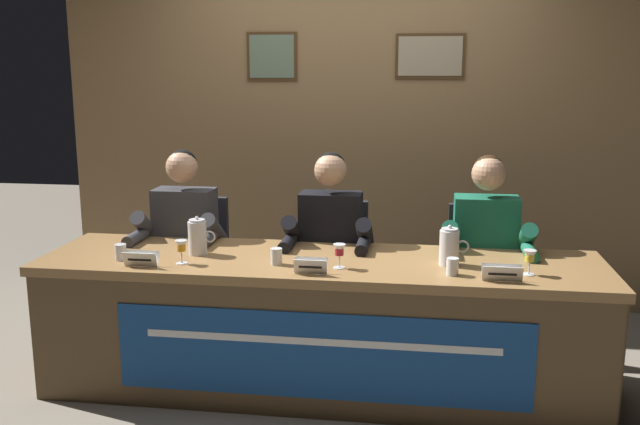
{
  "coord_description": "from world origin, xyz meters",
  "views": [
    {
      "loc": [
        0.51,
        -3.55,
        1.73
      ],
      "look_at": [
        0.0,
        0.0,
        0.97
      ],
      "focal_mm": 39.49,
      "sensor_mm": 36.0,
      "label": 1
    }
  ],
  "objects_px": {
    "juice_glass_left": "(181,247)",
    "panelist_center": "(329,243)",
    "chair_center": "(333,278)",
    "nameplate_right": "(502,273)",
    "nameplate_center": "(311,266)",
    "panelist_right": "(486,248)",
    "water_cup_left": "(121,253)",
    "water_pitcher_right_side": "(449,247)",
    "panelist_left": "(181,237)",
    "water_cup_center": "(276,257)",
    "water_cup_right": "(452,267)",
    "chair_left": "(193,272)",
    "chair_right": "(481,285)",
    "juice_glass_right": "(530,258)",
    "water_pitcher_left_side": "(198,237)",
    "juice_glass_center": "(339,251)",
    "conference_table": "(317,307)",
    "nameplate_left": "(141,259)"
  },
  "relations": [
    {
      "from": "juice_glass_left",
      "to": "water_cup_right",
      "type": "distance_m",
      "value": 1.37
    },
    {
      "from": "chair_center",
      "to": "water_pitcher_left_side",
      "type": "relative_size",
      "value": 4.33
    },
    {
      "from": "chair_left",
      "to": "water_cup_center",
      "type": "relative_size",
      "value": 10.69
    },
    {
      "from": "nameplate_right",
      "to": "chair_right",
      "type": "bearing_deg",
      "value": 91.29
    },
    {
      "from": "nameplate_left",
      "to": "juice_glass_left",
      "type": "relative_size",
      "value": 1.42
    },
    {
      "from": "water_cup_center",
      "to": "water_pitcher_right_side",
      "type": "height_order",
      "value": "water_pitcher_right_side"
    },
    {
      "from": "chair_left",
      "to": "water_cup_right",
      "type": "height_order",
      "value": "chair_left"
    },
    {
      "from": "chair_center",
      "to": "water_pitcher_left_side",
      "type": "distance_m",
      "value": 0.95
    },
    {
      "from": "chair_left",
      "to": "juice_glass_left",
      "type": "bearing_deg",
      "value": -75.34
    },
    {
      "from": "panelist_left",
      "to": "juice_glass_right",
      "type": "xyz_separation_m",
      "value": [
        1.94,
        -0.5,
        0.09
      ]
    },
    {
      "from": "chair_center",
      "to": "nameplate_right",
      "type": "distance_m",
      "value": 1.27
    },
    {
      "from": "chair_center",
      "to": "panelist_center",
      "type": "relative_size",
      "value": 0.74
    },
    {
      "from": "panelist_left",
      "to": "water_cup_center",
      "type": "relative_size",
      "value": 14.54
    },
    {
      "from": "juice_glass_left",
      "to": "panelist_right",
      "type": "bearing_deg",
      "value": 19.34
    },
    {
      "from": "water_cup_right",
      "to": "water_pitcher_right_side",
      "type": "relative_size",
      "value": 0.4
    },
    {
      "from": "nameplate_center",
      "to": "water_pitcher_right_side",
      "type": "distance_m",
      "value": 0.73
    },
    {
      "from": "water_cup_left",
      "to": "chair_center",
      "type": "bearing_deg",
      "value": 35.5
    },
    {
      "from": "nameplate_center",
      "to": "water_pitcher_right_side",
      "type": "xyz_separation_m",
      "value": [
        0.67,
        0.26,
        0.05
      ]
    },
    {
      "from": "conference_table",
      "to": "nameplate_center",
      "type": "bearing_deg",
      "value": -92.19
    },
    {
      "from": "juice_glass_left",
      "to": "panelist_center",
      "type": "bearing_deg",
      "value": 38.73
    },
    {
      "from": "chair_left",
      "to": "nameplate_right",
      "type": "bearing_deg",
      "value": -24.73
    },
    {
      "from": "chair_left",
      "to": "nameplate_right",
      "type": "distance_m",
      "value": 2.01
    },
    {
      "from": "conference_table",
      "to": "nameplate_right",
      "type": "bearing_deg",
      "value": -9.97
    },
    {
      "from": "nameplate_left",
      "to": "panelist_right",
      "type": "relative_size",
      "value": 0.14
    },
    {
      "from": "chair_left",
      "to": "chair_center",
      "type": "bearing_deg",
      "value": 0.0
    },
    {
      "from": "chair_right",
      "to": "nameplate_right",
      "type": "relative_size",
      "value": 4.84
    },
    {
      "from": "conference_table",
      "to": "nameplate_left",
      "type": "xyz_separation_m",
      "value": [
        -0.88,
        -0.17,
        0.27
      ]
    },
    {
      "from": "juice_glass_right",
      "to": "water_pitcher_right_side",
      "type": "relative_size",
      "value": 0.59
    },
    {
      "from": "chair_right",
      "to": "panelist_right",
      "type": "relative_size",
      "value": 0.74
    },
    {
      "from": "water_cup_center",
      "to": "panelist_right",
      "type": "height_order",
      "value": "panelist_right"
    },
    {
      "from": "nameplate_right",
      "to": "water_pitcher_left_side",
      "type": "bearing_deg",
      "value": 170.51
    },
    {
      "from": "chair_right",
      "to": "water_pitcher_right_side",
      "type": "bearing_deg",
      "value": -110.78
    },
    {
      "from": "water_cup_left",
      "to": "nameplate_left",
      "type": "bearing_deg",
      "value": -33.48
    },
    {
      "from": "water_cup_center",
      "to": "water_cup_right",
      "type": "height_order",
      "value": "same"
    },
    {
      "from": "nameplate_right",
      "to": "water_cup_left",
      "type": "bearing_deg",
      "value": 177.25
    },
    {
      "from": "water_cup_center",
      "to": "water_pitcher_right_side",
      "type": "bearing_deg",
      "value": 7.72
    },
    {
      "from": "water_cup_right",
      "to": "panelist_left",
      "type": "bearing_deg",
      "value": 160.41
    },
    {
      "from": "chair_left",
      "to": "water_cup_left",
      "type": "distance_m",
      "value": 0.81
    },
    {
      "from": "panelist_center",
      "to": "water_pitcher_right_side",
      "type": "bearing_deg",
      "value": -29.6
    },
    {
      "from": "nameplate_left",
      "to": "water_pitcher_left_side",
      "type": "relative_size",
      "value": 0.84
    },
    {
      "from": "panelist_right",
      "to": "water_cup_left",
      "type": "bearing_deg",
      "value": -164.42
    },
    {
      "from": "panelist_left",
      "to": "nameplate_right",
      "type": "relative_size",
      "value": 6.59
    },
    {
      "from": "water_cup_left",
      "to": "nameplate_center",
      "type": "height_order",
      "value": "water_cup_left"
    },
    {
      "from": "water_cup_center",
      "to": "water_cup_right",
      "type": "xyz_separation_m",
      "value": [
        0.89,
        -0.06,
        0.0
      ]
    },
    {
      "from": "juice_glass_left",
      "to": "water_cup_center",
      "type": "xyz_separation_m",
      "value": [
        0.49,
        0.06,
        -0.05
      ]
    },
    {
      "from": "juice_glass_center",
      "to": "water_cup_right",
      "type": "relative_size",
      "value": 1.46
    },
    {
      "from": "conference_table",
      "to": "water_cup_center",
      "type": "distance_m",
      "value": 0.34
    },
    {
      "from": "juice_glass_left",
      "to": "nameplate_center",
      "type": "distance_m",
      "value": 0.69
    },
    {
      "from": "juice_glass_center",
      "to": "chair_center",
      "type": "bearing_deg",
      "value": 99.52
    },
    {
      "from": "water_cup_center",
      "to": "chair_center",
      "type": "bearing_deg",
      "value": 73.55
    }
  ]
}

